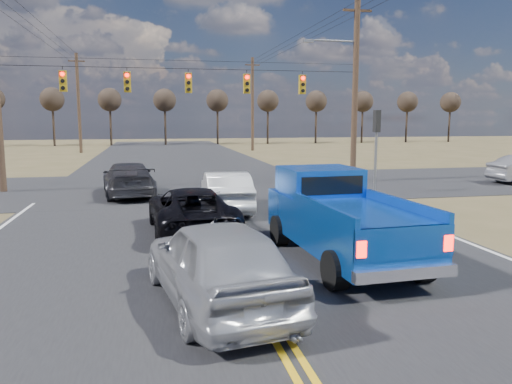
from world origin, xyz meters
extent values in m
plane|color=brown|center=(0.00, 0.00, 0.00)|extent=(160.00, 160.00, 0.00)
cube|color=#28282B|center=(0.00, 10.00, 0.00)|extent=(14.00, 120.00, 0.02)
cube|color=#28282B|center=(0.00, 18.00, 0.00)|extent=(120.00, 12.00, 0.02)
cylinder|color=#473323|center=(9.00, 18.00, 5.00)|extent=(0.32, 0.32, 10.00)
cube|color=#473323|center=(9.00, 18.00, 9.20)|extent=(1.60, 0.12, 0.12)
cylinder|color=black|center=(0.00, 18.00, 6.00)|extent=(18.00, 0.02, 0.02)
cylinder|color=black|center=(0.00, 18.00, 6.40)|extent=(18.00, 0.02, 0.02)
cube|color=#B28C14|center=(-6.00, 18.00, 5.30)|extent=(0.34, 0.24, 1.00)
cylinder|color=#FF0C05|center=(-6.00, 17.86, 5.63)|extent=(0.20, 0.06, 0.20)
cylinder|color=black|center=(-6.00, 17.86, 5.30)|extent=(0.20, 0.06, 0.20)
cylinder|color=black|center=(-6.00, 17.86, 4.97)|extent=(0.20, 0.06, 0.20)
cube|color=black|center=(-6.00, 17.83, 5.74)|extent=(0.24, 0.14, 0.03)
cube|color=#B28C14|center=(-3.00, 18.00, 5.30)|extent=(0.34, 0.24, 1.00)
cylinder|color=#FF0C05|center=(-3.00, 17.86, 5.63)|extent=(0.20, 0.06, 0.20)
cylinder|color=black|center=(-3.00, 17.86, 5.30)|extent=(0.20, 0.06, 0.20)
cylinder|color=black|center=(-3.00, 17.86, 4.97)|extent=(0.20, 0.06, 0.20)
cube|color=black|center=(-3.00, 17.83, 5.74)|extent=(0.24, 0.14, 0.03)
cube|color=#B28C14|center=(0.00, 18.00, 5.30)|extent=(0.34, 0.24, 1.00)
cylinder|color=#FF0C05|center=(0.00, 17.86, 5.63)|extent=(0.20, 0.06, 0.20)
cylinder|color=black|center=(0.00, 17.86, 5.30)|extent=(0.20, 0.06, 0.20)
cylinder|color=black|center=(0.00, 17.86, 4.97)|extent=(0.20, 0.06, 0.20)
cube|color=black|center=(0.00, 17.83, 5.74)|extent=(0.24, 0.14, 0.03)
cube|color=#B28C14|center=(3.00, 18.00, 5.30)|extent=(0.34, 0.24, 1.00)
cylinder|color=#FF0C05|center=(3.00, 17.86, 5.63)|extent=(0.20, 0.06, 0.20)
cylinder|color=black|center=(3.00, 17.86, 5.30)|extent=(0.20, 0.06, 0.20)
cylinder|color=black|center=(3.00, 17.86, 4.97)|extent=(0.20, 0.06, 0.20)
cube|color=black|center=(3.00, 17.83, 5.74)|extent=(0.24, 0.14, 0.03)
cube|color=#B28C14|center=(6.00, 18.00, 5.30)|extent=(0.34, 0.24, 1.00)
cylinder|color=#FF0C05|center=(6.00, 17.86, 5.63)|extent=(0.20, 0.06, 0.20)
cylinder|color=black|center=(6.00, 17.86, 5.30)|extent=(0.20, 0.06, 0.20)
cylinder|color=black|center=(6.00, 17.86, 4.97)|extent=(0.20, 0.06, 0.20)
cube|color=black|center=(6.00, 17.83, 5.74)|extent=(0.24, 0.14, 0.03)
cylinder|color=slate|center=(8.20, 13.50, 1.60)|extent=(0.12, 0.12, 3.20)
cube|color=black|center=(8.20, 13.50, 3.40)|extent=(0.24, 0.34, 1.00)
cylinder|color=slate|center=(7.60, 18.00, 7.60)|extent=(2.80, 0.10, 0.10)
cube|color=slate|center=(6.30, 18.00, 7.55)|extent=(0.55, 0.22, 0.14)
cylinder|color=#473323|center=(-9.00, 46.00, 5.00)|extent=(0.32, 0.32, 10.00)
cube|color=#473323|center=(-9.00, 46.00, 9.20)|extent=(1.60, 0.12, 0.12)
cylinder|color=#473323|center=(9.00, 46.00, 5.00)|extent=(0.32, 0.32, 10.00)
cube|color=#473323|center=(9.00, 46.00, 9.20)|extent=(1.60, 0.12, 0.12)
cylinder|color=black|center=(8.30, 17.00, 9.30)|extent=(0.02, 58.00, 0.02)
cylinder|color=black|center=(9.00, 17.00, 9.30)|extent=(0.02, 58.00, 0.02)
cylinder|color=black|center=(9.70, 17.00, 9.30)|extent=(0.02, 58.00, 0.02)
cylinder|color=#33261C|center=(-14.00, 60.00, 2.75)|extent=(0.28, 0.28, 5.50)
sphere|color=#2D231C|center=(-14.00, 60.00, 5.90)|extent=(3.00, 3.00, 3.00)
cylinder|color=#33261C|center=(-7.00, 60.00, 2.75)|extent=(0.28, 0.28, 5.50)
sphere|color=#2D231C|center=(-7.00, 60.00, 5.90)|extent=(3.00, 3.00, 3.00)
cylinder|color=#33261C|center=(0.00, 60.00, 2.75)|extent=(0.28, 0.28, 5.50)
sphere|color=#2D231C|center=(0.00, 60.00, 5.90)|extent=(3.00, 3.00, 3.00)
cylinder|color=#33261C|center=(7.00, 60.00, 2.75)|extent=(0.28, 0.28, 5.50)
sphere|color=#2D231C|center=(7.00, 60.00, 5.90)|extent=(3.00, 3.00, 3.00)
cylinder|color=#33261C|center=(14.00, 60.00, 2.75)|extent=(0.28, 0.28, 5.50)
sphere|color=#2D231C|center=(14.00, 60.00, 5.90)|extent=(3.00, 3.00, 3.00)
cylinder|color=#33261C|center=(21.00, 60.00, 2.75)|extent=(0.28, 0.28, 5.50)
sphere|color=#2D231C|center=(21.00, 60.00, 5.90)|extent=(3.00, 3.00, 3.00)
cylinder|color=#33261C|center=(28.00, 60.00, 2.75)|extent=(0.28, 0.28, 5.50)
sphere|color=#2D231C|center=(28.00, 60.00, 5.90)|extent=(3.00, 3.00, 3.00)
cylinder|color=#33261C|center=(35.00, 60.00, 2.75)|extent=(0.28, 0.28, 5.50)
sphere|color=#2D231C|center=(35.00, 60.00, 5.90)|extent=(3.00, 3.00, 3.00)
cylinder|color=#33261C|center=(42.00, 60.00, 2.75)|extent=(0.28, 0.28, 5.50)
sphere|color=#2D231C|center=(42.00, 60.00, 5.90)|extent=(3.00, 3.00, 3.00)
cylinder|color=black|center=(1.70, 1.52, 0.42)|extent=(0.38, 0.86, 0.85)
cylinder|color=black|center=(3.71, 1.62, 0.42)|extent=(0.38, 0.86, 0.85)
cylinder|color=black|center=(1.51, 5.33, 0.42)|extent=(0.38, 0.86, 0.85)
cylinder|color=black|center=(3.52, 5.43, 0.42)|extent=(0.38, 0.86, 0.85)
cube|color=blue|center=(2.61, 3.48, 0.95)|extent=(2.41, 5.83, 1.06)
cube|color=blue|center=(2.53, 5.01, 1.82)|extent=(2.05, 1.90, 0.76)
cube|color=black|center=(2.58, 4.13, 1.82)|extent=(1.70, 0.15, 0.48)
cube|color=blue|center=(1.66, 2.31, 1.59)|extent=(0.29, 3.50, 0.21)
cube|color=blue|center=(3.67, 2.41, 1.59)|extent=(0.29, 3.50, 0.21)
cube|color=blue|center=(2.76, 0.64, 1.17)|extent=(2.12, 0.19, 0.64)
cube|color=silver|center=(2.76, 0.56, 0.58)|extent=(2.18, 0.30, 0.23)
cube|color=#FF0C05|center=(1.83, 0.55, 1.11)|extent=(0.19, 0.07, 0.32)
cube|color=#FF0C05|center=(3.69, 0.64, 1.11)|extent=(0.19, 0.07, 0.32)
imported|color=#A3A5AB|center=(-0.80, 1.20, 0.85)|extent=(2.79, 5.25, 1.70)
imported|color=black|center=(-0.80, 7.32, 0.72)|extent=(2.64, 5.30, 1.44)
imported|color=#BEBEBE|center=(0.80, 10.82, 0.76)|extent=(1.79, 4.70, 1.53)
imported|color=#303035|center=(-3.01, 15.50, 0.77)|extent=(2.73, 5.53, 1.55)
camera|label=1|loc=(-1.96, -7.88, 3.54)|focal=35.00mm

